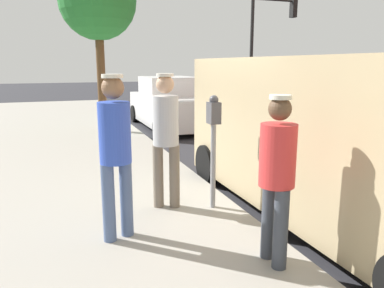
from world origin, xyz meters
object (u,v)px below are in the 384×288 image
at_px(pedestrian_in_red, 277,171).
at_px(parking_meter_near, 213,133).
at_px(street_tree, 98,2).
at_px(parked_van, 338,135).
at_px(parked_sedan_behind, 170,105).
at_px(pedestrian_in_gray, 166,132).
at_px(pedestrian_in_blue, 115,146).
at_px(traffic_light_corner, 268,33).

bearing_deg(pedestrian_in_red, parking_meter_near, -90.68).
xyz_separation_m(parking_meter_near, street_tree, (0.62, -6.71, 2.55)).
relative_size(parked_van, parked_sedan_behind, 1.19).
xyz_separation_m(pedestrian_in_gray, parked_sedan_behind, (-2.22, -7.18, -0.44)).
bearing_deg(parked_van, pedestrian_in_red, 31.87).
xyz_separation_m(pedestrian_in_blue, traffic_light_corner, (-9.15, -12.26, 2.32)).
relative_size(pedestrian_in_gray, pedestrian_in_blue, 0.99).
height_order(parking_meter_near, pedestrian_in_gray, pedestrian_in_gray).
distance_m(pedestrian_in_blue, traffic_light_corner, 15.48).
distance_m(pedestrian_in_blue, parked_van, 2.86).
relative_size(pedestrian_in_gray, pedestrian_in_red, 1.09).
bearing_deg(parked_van, parking_meter_near, -22.11).
xyz_separation_m(pedestrian_in_blue, parked_van, (-2.85, 0.11, -0.04)).
height_order(pedestrian_in_red, street_tree, street_tree).
bearing_deg(pedestrian_in_blue, parked_sedan_behind, -110.73).
distance_m(pedestrian_in_gray, parked_van, 2.25).
bearing_deg(parking_meter_near, pedestrian_in_blue, 20.17).
height_order(parking_meter_near, parked_van, parked_van).
height_order(pedestrian_in_red, traffic_light_corner, traffic_light_corner).
height_order(pedestrian_in_red, parked_sedan_behind, pedestrian_in_red).
bearing_deg(parked_sedan_behind, parked_van, 89.02).
distance_m(parked_van, street_tree, 8.05).
bearing_deg(parking_meter_near, traffic_light_corner, -123.54).
height_order(parked_sedan_behind, traffic_light_corner, traffic_light_corner).
distance_m(parking_meter_near, parked_van, 1.62).
bearing_deg(parked_sedan_behind, parking_meter_near, 77.53).
xyz_separation_m(parked_van, parked_sedan_behind, (-0.14, -8.02, -0.41)).
bearing_deg(pedestrian_in_red, pedestrian_in_blue, -38.34).
bearing_deg(parked_sedan_behind, traffic_light_corner, -144.72).
bearing_deg(traffic_light_corner, pedestrian_in_blue, 53.26).
distance_m(pedestrian_in_red, traffic_light_corner, 15.64).
distance_m(pedestrian_in_red, street_tree, 8.70).
bearing_deg(parking_meter_near, parked_sedan_behind, -102.47).
xyz_separation_m(parking_meter_near, pedestrian_in_gray, (0.58, -0.23, 0.01)).
relative_size(parked_van, traffic_light_corner, 1.00).
distance_m(parked_van, parked_sedan_behind, 8.03).
xyz_separation_m(traffic_light_corner, street_tree, (8.42, 5.05, 0.21)).
distance_m(parking_meter_near, traffic_light_corner, 14.31).
xyz_separation_m(pedestrian_in_gray, traffic_light_corner, (-8.39, -11.54, 2.33)).
xyz_separation_m(pedestrian_in_gray, pedestrian_in_blue, (0.77, 0.73, 0.01)).
xyz_separation_m(parked_sedan_behind, traffic_light_corner, (-6.16, -4.36, 2.77)).
relative_size(pedestrian_in_gray, traffic_light_corner, 0.35).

